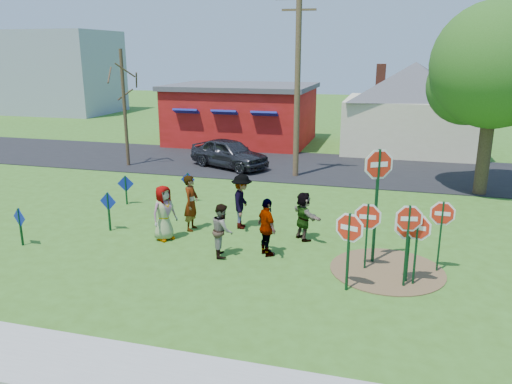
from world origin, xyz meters
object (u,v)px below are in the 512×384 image
at_px(person_a, 164,213).
at_px(stop_sign_a, 349,235).
at_px(utility_pole, 298,80).
at_px(person_b, 191,203).
at_px(leafy_tree, 498,72).
at_px(stop_sign_b, 378,177).
at_px(suv, 229,153).
at_px(stop_sign_c, 408,227).
at_px(stop_sign_d, 442,219).

bearing_deg(person_a, stop_sign_a, -80.79).
xyz_separation_m(person_a, utility_pole, (2.50, 9.69, 3.77)).
relative_size(person_b, leafy_tree, 0.24).
height_order(stop_sign_b, person_a, stop_sign_b).
bearing_deg(suv, leafy_tree, -74.60).
bearing_deg(person_b, stop_sign_b, -102.51).
height_order(stop_sign_c, utility_pole, utility_pole).
xyz_separation_m(stop_sign_c, utility_pole, (-5.05, 11.20, 3.04)).
distance_m(stop_sign_b, utility_pole, 10.86).
xyz_separation_m(stop_sign_c, person_b, (-7.06, 2.62, -0.68)).
bearing_deg(stop_sign_c, person_b, 149.53).
xyz_separation_m(person_b, suv, (-1.75, 9.47, -0.16)).
height_order(stop_sign_c, suv, stop_sign_c).
xyz_separation_m(stop_sign_a, utility_pole, (-3.61, 11.79, 3.16)).
bearing_deg(stop_sign_d, person_a, 179.43).
relative_size(person_a, utility_pole, 0.21).
height_order(stop_sign_a, stop_sign_b, stop_sign_b).
distance_m(stop_sign_a, stop_sign_d, 2.97).
distance_m(stop_sign_b, leafy_tree, 10.06).
distance_m(stop_sign_c, person_b, 7.56).
bearing_deg(utility_pole, stop_sign_c, -65.74).
height_order(stop_sign_a, person_b, stop_sign_a).
bearing_deg(stop_sign_a, stop_sign_c, 41.64).
distance_m(person_b, leafy_tree, 13.56).
bearing_deg(person_b, stop_sign_d, -101.27).
bearing_deg(leafy_tree, stop_sign_d, -105.74).
bearing_deg(stop_sign_d, stop_sign_a, -140.96).
distance_m(person_a, utility_pole, 10.69).
relative_size(stop_sign_b, person_b, 1.82).
height_order(stop_sign_d, leafy_tree, leafy_tree).
relative_size(stop_sign_b, person_a, 1.93).
xyz_separation_m(stop_sign_c, stop_sign_d, (0.92, 1.23, -0.10)).
height_order(stop_sign_d, suv, stop_sign_d).
distance_m(stop_sign_a, suv, 14.68).
distance_m(utility_pole, leafy_tree, 8.55).
bearing_deg(leafy_tree, person_a, -141.89).
distance_m(stop_sign_a, stop_sign_c, 1.56).
xyz_separation_m(stop_sign_d, leafy_tree, (2.51, 8.90, 3.62)).
relative_size(stop_sign_d, suv, 0.48).
bearing_deg(leafy_tree, person_b, -144.41).
xyz_separation_m(stop_sign_c, suv, (-8.80, 12.09, -0.85)).
height_order(stop_sign_d, utility_pole, utility_pole).
distance_m(stop_sign_d, suv, 14.60).
bearing_deg(person_a, stop_sign_b, -62.80).
bearing_deg(person_b, stop_sign_a, -121.08).
xyz_separation_m(stop_sign_a, person_a, (-6.12, 2.10, -0.61)).
bearing_deg(leafy_tree, stop_sign_c, -108.70).
xyz_separation_m(person_a, suv, (-1.25, 10.57, -0.11)).
bearing_deg(stop_sign_a, suv, 139.43).
bearing_deg(stop_sign_a, person_a, -179.71).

